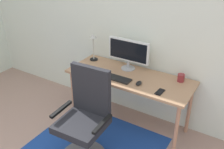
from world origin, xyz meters
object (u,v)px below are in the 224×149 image
Objects in this scene: desk_lamp at (93,43)px; office_chair at (85,124)px; desk at (129,81)px; cell_phone at (160,92)px; monitor at (128,52)px; computer_mouse at (139,83)px; keyboard at (114,77)px; coffee_cup at (181,78)px.

desk_lamp is 1.20m from office_chair.
desk is 11.20× the size of cell_phone.
desk is at bearing -13.72° from desk_lamp.
monitor is at bearing 86.55° from office_chair.
computer_mouse is at bearing -44.42° from monitor.
cell_phone is 1.19m from desk_lamp.
desk is 3.65× the size of keyboard.
office_chair is at bearing -90.46° from monitor.
desk_lamp is at bearing 116.83° from office_chair.
office_chair is (-0.59, -0.60, -0.28)m from cell_phone.
cell_phone reaches higher than desk.
coffee_cup is at bearing 76.53° from cell_phone.
desk_lamp is (-0.85, 0.29, 0.24)m from computer_mouse.
monitor is 0.71m from cell_phone.
office_chair is at bearing -116.22° from computer_mouse.
desk is 0.81m from office_chair.
desk_lamp is (-0.65, 0.16, 0.33)m from desk.
keyboard is 4.13× the size of computer_mouse.
coffee_cup is (0.39, 0.33, 0.03)m from computer_mouse.
monitor reaches higher than desk.
monitor is (-0.11, 0.16, 0.31)m from desk.
desk_lamp is (-0.54, -0.00, 0.02)m from monitor.
computer_mouse is at bearing 3.30° from keyboard.
coffee_cup is at bearing 40.56° from computer_mouse.
desk_lamp is (-1.23, -0.04, 0.21)m from coffee_cup.
desk is at bearing -161.44° from coffee_cup.
computer_mouse is 0.74× the size of cell_phone.
desk_lamp reaches higher than coffee_cup.
desk is 4.10× the size of desk_lamp.
desk_lamp is at bearing 160.78° from computer_mouse.
desk_lamp is (-1.12, 0.33, 0.25)m from cell_phone.
cell_phone is at bearing -29.81° from monitor.
office_chair is at bearing -88.99° from keyboard.
coffee_cup is at bearing 51.11° from office_chair.
computer_mouse is at bearing -139.44° from coffee_cup.
keyboard is 0.32m from computer_mouse.
keyboard is 1.12× the size of desk_lamp.
desk_lamp is at bearing -178.35° from coffee_cup.
keyboard is 4.70× the size of coffee_cup.
monitor is at bearing 135.58° from computer_mouse.
keyboard is 0.79m from coffee_cup.
desk is 1.45× the size of office_chair.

